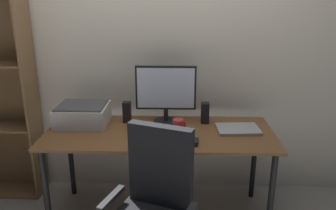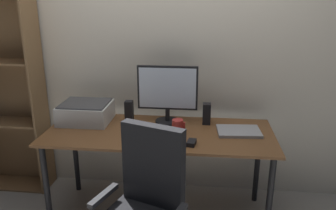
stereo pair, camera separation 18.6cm
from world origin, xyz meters
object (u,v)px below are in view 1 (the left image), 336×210
object	(u,v)px
monitor	(166,91)
laptop	(238,129)
speaker_right	(205,113)
desk	(160,141)
speaker_left	(127,112)
mouse	(194,142)
printer	(83,114)
keyboard	(162,142)
coffee_mug	(178,126)

from	to	relation	value
monitor	laptop	size ratio (longest dim) A/B	1.51
speaker_right	desk	bearing A→B (deg)	-150.75
speaker_left	desk	bearing A→B (deg)	-36.04
mouse	printer	xyz separation A→B (m)	(-0.88, 0.37, 0.06)
monitor	laptop	world-z (taller)	monitor
keyboard	printer	xyz separation A→B (m)	(-0.66, 0.36, 0.07)
desk	monitor	size ratio (longest dim) A/B	3.59
desk	coffee_mug	distance (m)	0.20
keyboard	mouse	bearing A→B (deg)	-1.26
keyboard	speaker_left	xyz separation A→B (m)	(-0.31, 0.41, 0.08)
keyboard	mouse	size ratio (longest dim) A/B	3.02
keyboard	speaker_left	world-z (taller)	speaker_left
laptop	speaker_right	bearing A→B (deg)	142.92
coffee_mug	laptop	size ratio (longest dim) A/B	0.33
keyboard	mouse	distance (m)	0.23
speaker_right	printer	size ratio (longest dim) A/B	0.42
desk	mouse	xyz separation A→B (m)	(0.26, -0.22, 0.10)
coffee_mug	printer	size ratio (longest dim) A/B	0.27
desk	coffee_mug	size ratio (longest dim) A/B	16.23
speaker_left	monitor	bearing A→B (deg)	1.43
mouse	printer	bearing A→B (deg)	166.28
monitor	printer	size ratio (longest dim) A/B	1.20
desk	speaker_left	distance (m)	0.38
keyboard	speaker_left	size ratio (longest dim) A/B	1.71
monitor	printer	xyz separation A→B (m)	(-0.67, -0.06, -0.18)
coffee_mug	speaker_right	world-z (taller)	speaker_right
laptop	speaker_right	xyz separation A→B (m)	(-0.24, 0.16, 0.07)
laptop	printer	distance (m)	1.23
mouse	desk	bearing A→B (deg)	148.54
laptop	mouse	bearing A→B (deg)	-147.11
coffee_mug	monitor	bearing A→B (deg)	114.18
monitor	mouse	xyz separation A→B (m)	(0.21, -0.43, -0.25)
mouse	printer	distance (m)	0.96
laptop	printer	xyz separation A→B (m)	(-1.23, 0.11, 0.07)
monitor	mouse	bearing A→B (deg)	-63.28
printer	mouse	bearing A→B (deg)	-22.70
speaker_left	keyboard	bearing A→B (deg)	-53.06
mouse	laptop	distance (m)	0.43
mouse	coffee_mug	size ratio (longest dim) A/B	0.90
desk	monitor	bearing A→B (deg)	78.82
laptop	speaker_left	xyz separation A→B (m)	(-0.88, 0.16, 0.07)
monitor	keyboard	xyz separation A→B (m)	(-0.01, -0.41, -0.25)
mouse	keyboard	bearing A→B (deg)	-173.90
monitor	mouse	distance (m)	0.54
laptop	desk	bearing A→B (deg)	179.94
mouse	printer	world-z (taller)	printer
monitor	printer	distance (m)	0.69
printer	laptop	bearing A→B (deg)	-5.07
printer	keyboard	bearing A→B (deg)	-28.57
desk	speaker_right	xyz separation A→B (m)	(0.36, 0.20, 0.16)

